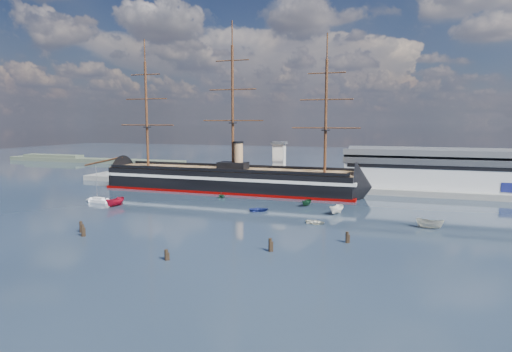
% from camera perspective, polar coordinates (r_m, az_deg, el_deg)
% --- Properties ---
extents(ground, '(600.00, 600.00, 0.00)m').
position_cam_1_polar(ground, '(128.27, -2.11, -3.61)').
color(ground, black).
rests_on(ground, ground).
extents(quay, '(180.00, 18.00, 2.00)m').
position_cam_1_polar(quay, '(159.59, 5.79, -1.51)').
color(quay, slate).
rests_on(quay, ground).
extents(warehouse, '(63.00, 21.00, 11.60)m').
position_cam_1_polar(warehouse, '(159.48, 23.24, 0.83)').
color(warehouse, '#B7BABC').
rests_on(warehouse, ground).
extents(quay_tower, '(5.00, 5.00, 15.00)m').
position_cam_1_polar(quay_tower, '(157.18, 3.11, 1.96)').
color(quay_tower, silver).
rests_on(quay_tower, ground).
extents(shoreline, '(120.00, 10.00, 4.00)m').
position_cam_1_polar(shoreline, '(281.95, -22.32, 2.04)').
color(shoreline, '#3F4C38').
rests_on(shoreline, ground).
extents(warship, '(112.97, 17.33, 53.94)m').
position_cam_1_polar(warship, '(151.03, -4.39, -0.44)').
color(warship, black).
rests_on(warship, ground).
extents(sailboat, '(7.17, 2.98, 11.12)m').
position_cam_1_polar(sailboat, '(137.19, -20.24, -3.04)').
color(sailboat, white).
rests_on(sailboat, ground).
extents(motorboat_a, '(8.06, 3.98, 3.08)m').
position_cam_1_polar(motorboat_a, '(129.36, -18.24, -3.88)').
color(motorboat_a, '#A20B21').
rests_on(motorboat_a, ground).
extents(motorboat_b, '(2.52, 3.51, 1.52)m').
position_cam_1_polar(motorboat_b, '(116.36, 0.38, -4.72)').
color(motorboat_b, navy).
rests_on(motorboat_b, ground).
extents(motorboat_c, '(6.01, 3.50, 2.27)m').
position_cam_1_polar(motorboat_c, '(124.32, 6.75, -4.00)').
color(motorboat_c, '#0F331C').
rests_on(motorboat_c, ground).
extents(motorboat_d, '(4.84, 5.56, 1.91)m').
position_cam_1_polar(motorboat_d, '(137.04, -4.60, -2.93)').
color(motorboat_d, '#215D36').
rests_on(motorboat_d, ground).
extents(motorboat_e, '(1.82, 3.12, 1.37)m').
position_cam_1_polar(motorboat_e, '(103.16, 7.94, -6.34)').
color(motorboat_e, beige).
rests_on(motorboat_e, ground).
extents(motorboat_f, '(7.61, 4.88, 2.86)m').
position_cam_1_polar(motorboat_f, '(114.96, 10.69, -5.00)').
color(motorboat_f, white).
rests_on(motorboat_f, ground).
extents(motorboat_g, '(4.65, 7.51, 2.82)m').
position_cam_1_polar(motorboat_g, '(105.33, 22.13, -6.53)').
color(motorboat_g, beige).
rests_on(motorboat_g, ground).
extents(piling_near_left, '(0.64, 0.64, 3.25)m').
position_cam_1_polar(piling_near_left, '(98.38, -22.06, -7.47)').
color(piling_near_left, black).
rests_on(piling_near_left, ground).
extents(piling_near_mid, '(0.64, 0.64, 2.63)m').
position_cam_1_polar(piling_near_mid, '(77.86, -11.86, -10.92)').
color(piling_near_mid, black).
rests_on(piling_near_mid, ground).
extents(piling_near_right, '(0.64, 0.64, 3.22)m').
position_cam_1_polar(piling_near_right, '(81.12, 1.90, -10.02)').
color(piling_near_right, black).
rests_on(piling_near_right, ground).
extents(piling_far_right, '(0.64, 0.64, 2.96)m').
position_cam_1_polar(piling_far_right, '(88.54, 12.03, -8.70)').
color(piling_far_right, black).
rests_on(piling_far_right, ground).
extents(piling_extra, '(0.64, 0.64, 3.19)m').
position_cam_1_polar(piling_extra, '(102.07, -22.28, -6.96)').
color(piling_extra, black).
rests_on(piling_extra, ground).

